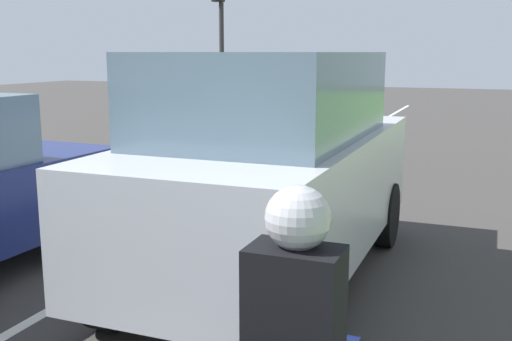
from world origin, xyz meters
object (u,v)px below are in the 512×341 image
object	(u,v)px
rider_person	(297,310)
traffic_light_overhead_left	(220,16)
car_hatchback_far	(224,120)
car_suv_ahead	(272,168)

from	to	relation	value
rider_person	traffic_light_overhead_left	world-z (taller)	traffic_light_overhead_left
traffic_light_overhead_left	car_hatchback_far	bearing A→B (deg)	-64.31
car_hatchback_far	traffic_light_overhead_left	world-z (taller)	traffic_light_overhead_left
car_suv_ahead	rider_person	bearing A→B (deg)	-68.36
car_suv_ahead	traffic_light_overhead_left	size ratio (longest dim) A/B	0.91
car_hatchback_far	rider_person	size ratio (longest dim) A/B	3.22
car_suv_ahead	traffic_light_overhead_left	world-z (taller)	traffic_light_overhead_left
rider_person	traffic_light_overhead_left	size ratio (longest dim) A/B	0.24
rider_person	car_suv_ahead	bearing A→B (deg)	111.88
rider_person	traffic_light_overhead_left	bearing A→B (deg)	116.10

